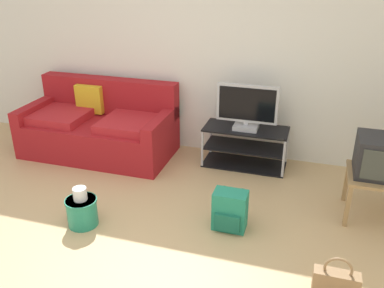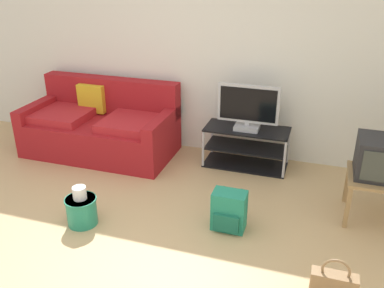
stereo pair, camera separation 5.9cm
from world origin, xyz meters
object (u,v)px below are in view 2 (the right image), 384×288
(side_table, at_px, (377,183))
(cleaning_bucket, at_px, (82,209))
(crt_tv, at_px, (382,158))
(tv_stand, at_px, (246,147))
(flat_tv, at_px, (248,108))
(handbag, at_px, (334,284))
(backpack, at_px, (229,211))
(couch, at_px, (102,127))

(side_table, relative_size, cleaning_bucket, 1.37)
(side_table, xyz_separation_m, crt_tv, (0.00, 0.02, 0.25))
(tv_stand, bearing_deg, cleaning_bucket, -126.20)
(flat_tv, bearing_deg, tv_stand, 90.00)
(side_table, relative_size, handbag, 1.56)
(backpack, xyz_separation_m, handbag, (0.93, -0.60, -0.07))
(tv_stand, bearing_deg, side_table, -27.86)
(crt_tv, height_order, handbag, crt_tv)
(cleaning_bucket, bearing_deg, handbag, -6.23)
(tv_stand, distance_m, handbag, 2.17)
(flat_tv, xyz_separation_m, cleaning_bucket, (-1.22, -1.64, -0.58))
(side_table, bearing_deg, tv_stand, 152.14)
(flat_tv, height_order, cleaning_bucket, flat_tv)
(crt_tv, relative_size, handbag, 1.29)
(side_table, relative_size, backpack, 1.42)
(tv_stand, relative_size, cleaning_bucket, 2.50)
(flat_tv, relative_size, backpack, 1.86)
(handbag, bearing_deg, cleaning_bucket, 173.77)
(flat_tv, bearing_deg, couch, -175.64)
(couch, relative_size, handbag, 5.41)
(side_table, bearing_deg, flat_tv, 152.88)
(tv_stand, relative_size, crt_tv, 2.21)
(tv_stand, height_order, backpack, tv_stand)
(flat_tv, distance_m, cleaning_bucket, 2.12)
(side_table, height_order, handbag, side_table)
(couch, height_order, side_table, couch)
(cleaning_bucket, bearing_deg, tv_stand, 53.80)
(couch, relative_size, side_table, 3.46)
(side_table, bearing_deg, handbag, -105.65)
(handbag, xyz_separation_m, cleaning_bucket, (-2.25, 0.25, 0.04))
(backpack, bearing_deg, tv_stand, 71.95)
(tv_stand, relative_size, handbag, 2.86)
(side_table, bearing_deg, cleaning_bucket, -160.04)
(crt_tv, height_order, backpack, crt_tv)
(tv_stand, height_order, crt_tv, crt_tv)
(crt_tv, height_order, cleaning_bucket, crt_tv)
(tv_stand, bearing_deg, crt_tv, -27.33)
(side_table, height_order, cleaning_bucket, side_table)
(flat_tv, height_order, side_table, flat_tv)
(couch, distance_m, crt_tv, 3.26)
(backpack, distance_m, cleaning_bucket, 1.37)
(backpack, height_order, cleaning_bucket, cleaning_bucket)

